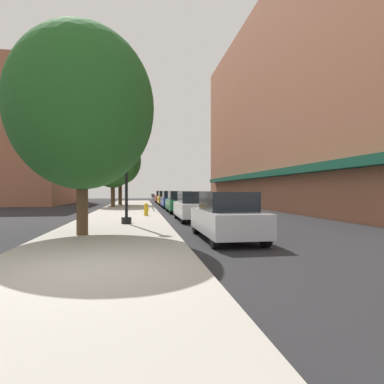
{
  "coord_description": "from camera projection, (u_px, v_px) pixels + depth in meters",
  "views": [
    {
      "loc": [
        1.04,
        -6.68,
        1.71
      ],
      "look_at": [
        5.32,
        19.43,
        1.58
      ],
      "focal_mm": 29.65,
      "sensor_mm": 36.0,
      "label": 1
    }
  ],
  "objects": [
    {
      "name": "ground_plane",
      "position": [
        178.0,
        212.0,
        24.84
      ],
      "size": [
        90.0,
        90.0,
        0.0
      ],
      "primitive_type": "plane",
      "color": "#232326"
    },
    {
      "name": "sidewalk_slab",
      "position": [
        127.0,
        211.0,
        25.18
      ],
      "size": [
        4.8,
        50.0,
        0.12
      ],
      "primitive_type": "cube",
      "color": "#A8A399",
      "rests_on": "ground"
    },
    {
      "name": "building_right_brick",
      "position": [
        287.0,
        107.0,
        30.52
      ],
      "size": [
        6.8,
        40.0,
        19.58
      ],
      "color": "#9E6047",
      "rests_on": "ground"
    },
    {
      "name": "building_far_background",
      "position": [
        46.0,
        142.0,
        41.13
      ],
      "size": [
        6.8,
        18.0,
        15.98
      ],
      "color": "#9E6047",
      "rests_on": "ground"
    },
    {
      "name": "lamppost",
      "position": [
        126.0,
        159.0,
        15.18
      ],
      "size": [
        0.48,
        0.48,
        5.9
      ],
      "color": "black",
      "rests_on": "sidewalk_slab"
    },
    {
      "name": "fire_hydrant",
      "position": [
        146.0,
        209.0,
        20.11
      ],
      "size": [
        0.33,
        0.26,
        0.79
      ],
      "color": "gold",
      "rests_on": "sidewalk_slab"
    },
    {
      "name": "parking_meter_near",
      "position": [
        154.0,
        201.0,
        23.71
      ],
      "size": [
        0.14,
        0.09,
        1.31
      ],
      "color": "slate",
      "rests_on": "sidewalk_slab"
    },
    {
      "name": "parking_meter_far",
      "position": [
        152.0,
        199.0,
        26.71
      ],
      "size": [
        0.14,
        0.09,
        1.31
      ],
      "color": "slate",
      "rests_on": "sidewalk_slab"
    },
    {
      "name": "tree_near",
      "position": [
        120.0,
        161.0,
        35.45
      ],
      "size": [
        4.64,
        4.64,
        7.58
      ],
      "color": "#422D1E",
      "rests_on": "sidewalk_slab"
    },
    {
      "name": "tree_mid",
      "position": [
        113.0,
        164.0,
        31.02
      ],
      "size": [
        4.1,
        4.1,
        6.56
      ],
      "color": "#4C3823",
      "rests_on": "sidewalk_slab"
    },
    {
      "name": "tree_far",
      "position": [
        82.0,
        108.0,
        11.36
      ],
      "size": [
        5.13,
        5.13,
        7.53
      ],
      "color": "#4C3823",
      "rests_on": "sidewalk_slab"
    },
    {
      "name": "car_silver",
      "position": [
        226.0,
        216.0,
        10.98
      ],
      "size": [
        1.8,
        4.3,
        1.66
      ],
      "rotation": [
        0.0,
        0.0,
        -0.0
      ],
      "color": "black",
      "rests_on": "ground"
    },
    {
      "name": "car_white",
      "position": [
        193.0,
        206.0,
        17.82
      ],
      "size": [
        1.8,
        4.3,
        1.66
      ],
      "rotation": [
        0.0,
        0.0,
        -0.03
      ],
      "color": "black",
      "rests_on": "ground"
    },
    {
      "name": "car_green",
      "position": [
        179.0,
        202.0,
        24.31
      ],
      "size": [
        1.8,
        4.3,
        1.66
      ],
      "rotation": [
        0.0,
        0.0,
        -0.02
      ],
      "color": "black",
      "rests_on": "ground"
    },
    {
      "name": "car_blue",
      "position": [
        171.0,
        200.0,
        30.58
      ],
      "size": [
        1.8,
        4.3,
        1.66
      ],
      "rotation": [
        0.0,
        0.0,
        -0.01
      ],
      "color": "black",
      "rests_on": "ground"
    },
    {
      "name": "car_yellow",
      "position": [
        166.0,
        198.0,
        37.35
      ],
      "size": [
        1.8,
        4.3,
        1.66
      ],
      "rotation": [
        0.0,
        0.0,
        -0.02
      ],
      "color": "black",
      "rests_on": "ground"
    },
    {
      "name": "car_red",
      "position": [
        162.0,
        197.0,
        43.75
      ],
      "size": [
        1.8,
        4.3,
        1.66
      ],
      "rotation": [
        0.0,
        0.0,
        0.02
      ],
      "color": "black",
      "rests_on": "ground"
    }
  ]
}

